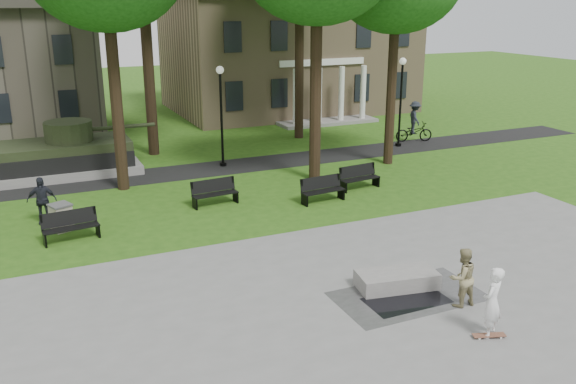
# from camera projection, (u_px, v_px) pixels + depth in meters

# --- Properties ---
(ground) EXTENTS (120.00, 120.00, 0.00)m
(ground) POSITION_uv_depth(u_px,v_px,m) (337.00, 265.00, 18.33)
(ground) COLOR #264E12
(ground) RESTS_ON ground
(plaza) EXTENTS (22.00, 16.00, 0.02)m
(plaza) POSITION_uv_depth(u_px,v_px,m) (441.00, 347.00, 13.98)
(plaza) COLOR gray
(plaza) RESTS_ON ground
(footpath) EXTENTS (44.00, 2.60, 0.01)m
(footpath) POSITION_uv_depth(u_px,v_px,m) (215.00, 168.00, 28.76)
(footpath) COLOR black
(footpath) RESTS_ON ground
(building_right) EXTENTS (17.00, 12.00, 8.60)m
(building_right) POSITION_uv_depth(u_px,v_px,m) (287.00, 47.00, 43.53)
(building_right) COLOR #9E8460
(building_right) RESTS_ON ground
(lamp_mid) EXTENTS (0.36, 0.36, 4.73)m
(lamp_mid) POSITION_uv_depth(u_px,v_px,m) (221.00, 108.00, 28.37)
(lamp_mid) COLOR black
(lamp_mid) RESTS_ON ground
(lamp_right) EXTENTS (0.36, 0.36, 4.73)m
(lamp_right) POSITION_uv_depth(u_px,v_px,m) (401.00, 95.00, 32.29)
(lamp_right) COLOR black
(lamp_right) RESTS_ON ground
(tank_monument) EXTENTS (7.45, 3.40, 2.40)m
(tank_monument) POSITION_uv_depth(u_px,v_px,m) (65.00, 155.00, 27.71)
(tank_monument) COLOR gray
(tank_monument) RESTS_ON ground
(puddle) EXTENTS (2.20, 1.20, 0.00)m
(puddle) POSITION_uv_depth(u_px,v_px,m) (407.00, 301.00, 16.12)
(puddle) COLOR black
(puddle) RESTS_ON plaza
(concrete_block) EXTENTS (2.34, 1.36, 0.45)m
(concrete_block) POSITION_uv_depth(u_px,v_px,m) (397.00, 280.00, 16.81)
(concrete_block) COLOR gray
(concrete_block) RESTS_ON plaza
(skateboard) EXTENTS (0.80, 0.44, 0.07)m
(skateboard) POSITION_uv_depth(u_px,v_px,m) (489.00, 336.00, 14.35)
(skateboard) COLOR brown
(skateboard) RESTS_ON plaza
(skateboarder) EXTENTS (0.76, 0.68, 1.75)m
(skateboarder) POSITION_uv_depth(u_px,v_px,m) (492.00, 302.00, 14.18)
(skateboarder) COLOR white
(skateboarder) RESTS_ON plaza
(friend_watching) EXTENTS (0.78, 0.61, 1.59)m
(friend_watching) POSITION_uv_depth(u_px,v_px,m) (462.00, 277.00, 15.65)
(friend_watching) COLOR #948B60
(friend_watching) RESTS_ON plaza
(pedestrian_walker) EXTENTS (1.06, 0.60, 1.71)m
(pedestrian_walker) POSITION_uv_depth(u_px,v_px,m) (42.00, 200.00, 21.49)
(pedestrian_walker) COLOR black
(pedestrian_walker) RESTS_ON ground
(cyclist) EXTENTS (2.19, 1.31, 2.26)m
(cyclist) POSITION_uv_depth(u_px,v_px,m) (414.00, 125.00, 33.97)
(cyclist) COLOR black
(cyclist) RESTS_ON ground
(park_bench_0) EXTENTS (1.84, 0.72, 1.00)m
(park_bench_0) POSITION_uv_depth(u_px,v_px,m) (71.00, 225.00, 20.07)
(park_bench_0) COLOR black
(park_bench_0) RESTS_ON ground
(park_bench_1) EXTENTS (1.83, 0.67, 1.00)m
(park_bench_1) POSITION_uv_depth(u_px,v_px,m) (215.00, 192.00, 23.56)
(park_bench_1) COLOR black
(park_bench_1) RESTS_ON ground
(park_bench_2) EXTENTS (1.83, 0.67, 1.00)m
(park_bench_2) POSITION_uv_depth(u_px,v_px,m) (322.00, 189.00, 23.93)
(park_bench_2) COLOR black
(park_bench_2) RESTS_ON ground
(park_bench_3) EXTENTS (1.84, 0.72, 1.00)m
(park_bench_3) POSITION_uv_depth(u_px,v_px,m) (359.00, 177.00, 25.58)
(park_bench_3) COLOR black
(park_bench_3) RESTS_ON ground
(trash_bin) EXTENTS (0.86, 0.86, 0.96)m
(trash_bin) POSITION_uv_depth(u_px,v_px,m) (61.00, 217.00, 20.93)
(trash_bin) COLOR #B3A893
(trash_bin) RESTS_ON ground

